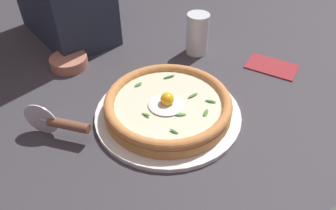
{
  "coord_description": "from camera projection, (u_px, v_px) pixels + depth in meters",
  "views": [
    {
      "loc": [
        -0.43,
        0.44,
        0.51
      ],
      "look_at": [
        -0.04,
        0.03,
        0.03
      ],
      "focal_mm": 33.83,
      "sensor_mm": 36.0,
      "label": 1
    }
  ],
  "objects": [
    {
      "name": "side_bowl",
      "position": [
        69.0,
        62.0,
        0.92
      ],
      "size": [
        0.11,
        0.11,
        0.03
      ],
      "primitive_type": "cylinder",
      "color": "#B7705B",
      "rests_on": "ground"
    },
    {
      "name": "folded_napkin",
      "position": [
        272.0,
        66.0,
        0.92
      ],
      "size": [
        0.16,
        0.12,
        0.01
      ],
      "primitive_type": "cube",
      "rotation": [
        0.0,
        0.0,
        3.38
      ],
      "color": "maroon",
      "rests_on": "ground"
    },
    {
      "name": "pizza",
      "position": [
        168.0,
        104.0,
        0.74
      ],
      "size": [
        0.3,
        0.3,
        0.06
      ],
      "color": "#CE8A48",
      "rests_on": "pizza_plate"
    },
    {
      "name": "ground_plane",
      "position": [
        166.0,
        106.0,
        0.81
      ],
      "size": [
        2.4,
        2.4,
        0.03
      ],
      "primitive_type": "cube",
      "color": "#3A373D",
      "rests_on": "ground"
    },
    {
      "name": "drinking_glass",
      "position": [
        197.0,
        36.0,
        0.95
      ],
      "size": [
        0.07,
        0.07,
        0.12
      ],
      "color": "silver",
      "rests_on": "ground"
    },
    {
      "name": "pizza_cutter",
      "position": [
        60.0,
        123.0,
        0.68
      ],
      "size": [
        0.14,
        0.08,
        0.08
      ],
      "color": "silver",
      "rests_on": "ground"
    },
    {
      "name": "pizza_plate",
      "position": [
        168.0,
        113.0,
        0.76
      ],
      "size": [
        0.35,
        0.35,
        0.01
      ],
      "primitive_type": "cylinder",
      "color": "white",
      "rests_on": "ground"
    }
  ]
}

